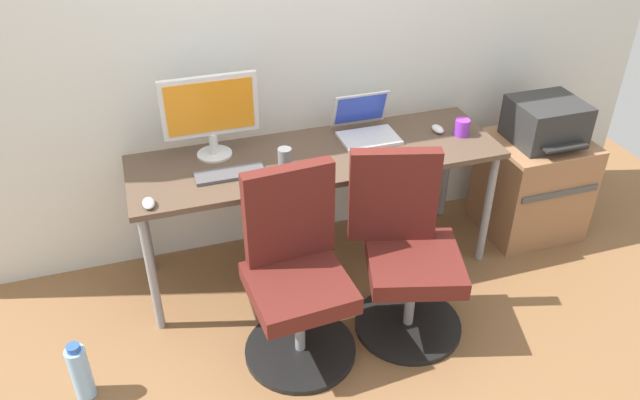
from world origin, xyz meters
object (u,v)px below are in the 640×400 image
(desktop_monitor, at_px, (210,111))
(open_laptop, at_px, (365,126))
(printer, at_px, (546,121))
(water_bottle_on_floor, at_px, (80,372))
(office_chair_right, at_px, (406,255))
(office_chair_left, at_px, (296,277))
(side_cabinet, at_px, (532,185))
(coffee_mug, at_px, (462,127))

(desktop_monitor, relative_size, open_laptop, 1.55)
(printer, height_order, open_laptop, open_laptop)
(water_bottle_on_floor, relative_size, open_laptop, 1.00)
(office_chair_right, distance_m, water_bottle_on_floor, 1.58)
(office_chair_left, relative_size, open_laptop, 3.03)
(office_chair_right, relative_size, side_cabinet, 1.54)
(side_cabinet, xyz_separation_m, coffee_mug, (-0.53, 0.01, 0.46))
(water_bottle_on_floor, bearing_deg, office_chair_left, 0.75)
(water_bottle_on_floor, height_order, desktop_monitor, desktop_monitor)
(office_chair_right, distance_m, coffee_mug, 0.84)
(office_chair_right, bearing_deg, coffee_mug, 44.48)
(desktop_monitor, bearing_deg, office_chair_left, -72.66)
(side_cabinet, distance_m, coffee_mug, 0.70)
(desktop_monitor, distance_m, coffee_mug, 1.35)
(office_chair_right, distance_m, open_laptop, 0.78)
(water_bottle_on_floor, distance_m, open_laptop, 1.86)
(desktop_monitor, distance_m, open_laptop, 0.84)
(printer, xyz_separation_m, water_bottle_on_floor, (-2.62, -0.53, -0.58))
(office_chair_left, distance_m, desktop_monitor, 0.93)
(side_cabinet, xyz_separation_m, water_bottle_on_floor, (-2.62, -0.53, -0.16))
(office_chair_left, height_order, printer, office_chair_left)
(office_chair_right, height_order, desktop_monitor, desktop_monitor)
(desktop_monitor, bearing_deg, open_laptop, -1.80)
(office_chair_left, distance_m, side_cabinet, 1.71)
(office_chair_left, relative_size, desktop_monitor, 1.96)
(office_chair_left, height_order, desktop_monitor, desktop_monitor)
(office_chair_right, relative_size, open_laptop, 3.03)
(office_chair_left, distance_m, water_bottle_on_floor, 1.04)
(office_chair_left, bearing_deg, side_cabinet, 17.79)
(printer, distance_m, coffee_mug, 0.53)
(printer, xyz_separation_m, open_laptop, (-1.02, 0.18, 0.04))
(coffee_mug, bearing_deg, desktop_monitor, 171.93)
(side_cabinet, bearing_deg, office_chair_left, -162.21)
(office_chair_left, xyz_separation_m, coffee_mug, (1.09, 0.53, 0.34))
(coffee_mug, bearing_deg, office_chair_right, -135.52)
(desktop_monitor, bearing_deg, office_chair_right, -43.02)
(printer, height_order, coffee_mug, printer)
(desktop_monitor, bearing_deg, printer, -6.21)
(desktop_monitor, relative_size, coffee_mug, 5.22)
(printer, bearing_deg, side_cabinet, 90.00)
(open_laptop, height_order, coffee_mug, open_laptop)
(open_laptop, bearing_deg, side_cabinet, -9.64)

